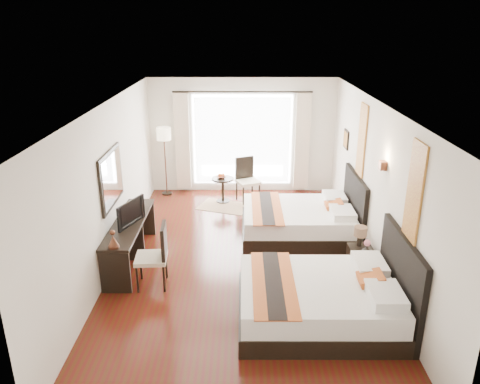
{
  "coord_description": "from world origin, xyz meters",
  "views": [
    {
      "loc": [
        -0.02,
        -7.41,
        4.05
      ],
      "look_at": [
        -0.05,
        0.21,
        1.25
      ],
      "focal_mm": 35.0,
      "sensor_mm": 36.0,
      "label": 1
    }
  ],
  "objects_px": {
    "vase": "(367,248)",
    "floor_lamp": "(164,138)",
    "window_chair": "(248,188)",
    "table_lamp": "(360,233)",
    "console_desk": "(130,241)",
    "fruit_bowl": "(221,177)",
    "television": "(127,212)",
    "bed_far": "(302,220)",
    "desk_chair": "(153,267)",
    "side_table": "(223,190)",
    "bed_near": "(324,299)",
    "nightstand": "(360,261)"
  },
  "relations": [
    {
      "from": "vase",
      "to": "floor_lamp",
      "type": "relative_size",
      "value": 0.09
    },
    {
      "from": "vase",
      "to": "window_chair",
      "type": "bearing_deg",
      "value": 117.83
    },
    {
      "from": "table_lamp",
      "to": "console_desk",
      "type": "height_order",
      "value": "table_lamp"
    },
    {
      "from": "floor_lamp",
      "to": "fruit_bowl",
      "type": "height_order",
      "value": "floor_lamp"
    },
    {
      "from": "television",
      "to": "bed_far",
      "type": "bearing_deg",
      "value": -47.6
    },
    {
      "from": "desk_chair",
      "to": "floor_lamp",
      "type": "height_order",
      "value": "floor_lamp"
    },
    {
      "from": "desk_chair",
      "to": "bed_far",
      "type": "bearing_deg",
      "value": -147.81
    },
    {
      "from": "table_lamp",
      "to": "television",
      "type": "bearing_deg",
      "value": 175.42
    },
    {
      "from": "side_table",
      "to": "window_chair",
      "type": "xyz_separation_m",
      "value": [
        0.58,
        0.07,
        0.02
      ]
    },
    {
      "from": "bed_far",
      "to": "bed_near",
      "type": "bearing_deg",
      "value": -90.61
    },
    {
      "from": "bed_near",
      "to": "floor_lamp",
      "type": "height_order",
      "value": "floor_lamp"
    },
    {
      "from": "bed_far",
      "to": "television",
      "type": "distance_m",
      "value": 3.43
    },
    {
      "from": "vase",
      "to": "window_chair",
      "type": "relative_size",
      "value": 0.14
    },
    {
      "from": "bed_near",
      "to": "console_desk",
      "type": "distance_m",
      "value": 3.61
    },
    {
      "from": "nightstand",
      "to": "desk_chair",
      "type": "bearing_deg",
      "value": -173.55
    },
    {
      "from": "nightstand",
      "to": "side_table",
      "type": "distance_m",
      "value": 4.14
    },
    {
      "from": "bed_near",
      "to": "side_table",
      "type": "distance_m",
      "value": 4.92
    },
    {
      "from": "window_chair",
      "to": "vase",
      "type": "bearing_deg",
      "value": 4.71
    },
    {
      "from": "bed_far",
      "to": "floor_lamp",
      "type": "distance_m",
      "value": 4.0
    },
    {
      "from": "fruit_bowl",
      "to": "desk_chair",
      "type": "bearing_deg",
      "value": -104.32
    },
    {
      "from": "table_lamp",
      "to": "console_desk",
      "type": "bearing_deg",
      "value": 174.06
    },
    {
      "from": "console_desk",
      "to": "desk_chair",
      "type": "bearing_deg",
      "value": -56.82
    },
    {
      "from": "bed_near",
      "to": "window_chair",
      "type": "xyz_separation_m",
      "value": [
        -1.04,
        4.71,
        -0.02
      ]
    },
    {
      "from": "bed_near",
      "to": "fruit_bowl",
      "type": "distance_m",
      "value": 4.91
    },
    {
      "from": "table_lamp",
      "to": "floor_lamp",
      "type": "relative_size",
      "value": 0.2
    },
    {
      "from": "bed_near",
      "to": "desk_chair",
      "type": "bearing_deg",
      "value": 160.49
    },
    {
      "from": "bed_near",
      "to": "fruit_bowl",
      "type": "height_order",
      "value": "bed_near"
    },
    {
      "from": "nightstand",
      "to": "television",
      "type": "relative_size",
      "value": 0.64
    },
    {
      "from": "side_table",
      "to": "fruit_bowl",
      "type": "height_order",
      "value": "fruit_bowl"
    },
    {
      "from": "table_lamp",
      "to": "desk_chair",
      "type": "relative_size",
      "value": 0.32
    },
    {
      "from": "bed_near",
      "to": "side_table",
      "type": "relative_size",
      "value": 3.89
    },
    {
      "from": "table_lamp",
      "to": "side_table",
      "type": "xyz_separation_m",
      "value": [
        -2.42,
        3.29,
        -0.44
      ]
    },
    {
      "from": "table_lamp",
      "to": "window_chair",
      "type": "relative_size",
      "value": 0.33
    },
    {
      "from": "window_chair",
      "to": "television",
      "type": "bearing_deg",
      "value": -57.7
    },
    {
      "from": "side_table",
      "to": "window_chair",
      "type": "relative_size",
      "value": 0.57
    },
    {
      "from": "console_desk",
      "to": "window_chair",
      "type": "xyz_separation_m",
      "value": [
        2.11,
        2.94,
        -0.06
      ]
    },
    {
      "from": "side_table",
      "to": "television",
      "type": "bearing_deg",
      "value": -116.97
    },
    {
      "from": "television",
      "to": "table_lamp",
      "type": "bearing_deg",
      "value": -72.3
    },
    {
      "from": "nightstand",
      "to": "window_chair",
      "type": "height_order",
      "value": "window_chair"
    },
    {
      "from": "bed_near",
      "to": "television",
      "type": "height_order",
      "value": "bed_near"
    },
    {
      "from": "console_desk",
      "to": "television",
      "type": "distance_m",
      "value": 0.6
    },
    {
      "from": "vase",
      "to": "console_desk",
      "type": "height_order",
      "value": "console_desk"
    },
    {
      "from": "table_lamp",
      "to": "desk_chair",
      "type": "distance_m",
      "value": 3.45
    },
    {
      "from": "floor_lamp",
      "to": "bed_near",
      "type": "bearing_deg",
      "value": -59.65
    },
    {
      "from": "side_table",
      "to": "table_lamp",
      "type": "bearing_deg",
      "value": -53.67
    },
    {
      "from": "bed_far",
      "to": "console_desk",
      "type": "bearing_deg",
      "value": -161.55
    },
    {
      "from": "fruit_bowl",
      "to": "console_desk",
      "type": "bearing_deg",
      "value": -117.73
    },
    {
      "from": "nightstand",
      "to": "console_desk",
      "type": "bearing_deg",
      "value": 173.39
    },
    {
      "from": "bed_far",
      "to": "fruit_bowl",
      "type": "xyz_separation_m",
      "value": [
        -1.68,
        1.79,
        0.29
      ]
    },
    {
      "from": "desk_chair",
      "to": "television",
      "type": "bearing_deg",
      "value": -58.43
    }
  ]
}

